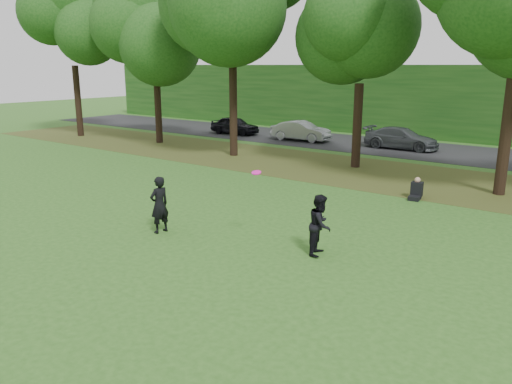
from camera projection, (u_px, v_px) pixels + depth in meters
ground at (219, 268)px, 12.57m from camera, size 120.00×120.00×0.00m
leaf_litter at (407, 178)px, 22.65m from camera, size 60.00×7.00×0.01m
street at (457, 153)px, 28.85m from camera, size 70.00×7.00×0.02m
far_hedge at (487, 104)px, 32.89m from camera, size 70.00×3.00×5.00m
player_left at (159, 205)px, 15.09m from camera, size 0.49×0.69×1.75m
player_right at (320, 225)px, 13.35m from camera, size 0.81×0.94×1.66m
parked_cars at (465, 146)px, 27.36m from camera, size 33.74×3.77×1.40m
frisbee at (256, 173)px, 13.96m from camera, size 0.38×0.38×0.12m
seated_person at (416, 191)px, 19.07m from camera, size 0.50×0.78×0.83m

